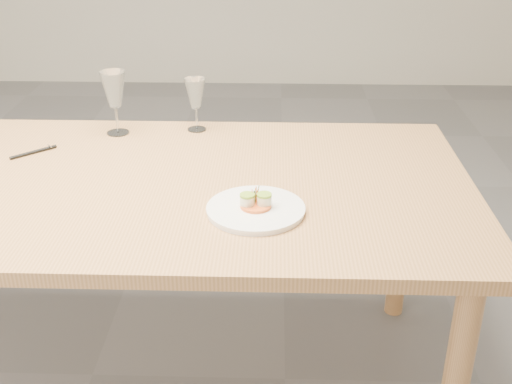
{
  "coord_description": "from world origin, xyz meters",
  "views": [
    {
      "loc": [
        0.62,
        -1.69,
        1.55
      ],
      "look_at": [
        0.57,
        -0.17,
        0.8
      ],
      "focal_mm": 45.0,
      "sensor_mm": 36.0,
      "label": 1
    }
  ],
  "objects_px": {
    "ballpoint_pen": "(34,152)",
    "wine_glass_2": "(114,91)",
    "wine_glass_3": "(195,95)",
    "dining_table": "(67,199)",
    "dinner_plate": "(256,208)"
  },
  "relations": [
    {
      "from": "dinner_plate",
      "to": "wine_glass_3",
      "type": "relative_size",
      "value": 1.43
    },
    {
      "from": "ballpoint_pen",
      "to": "wine_glass_2",
      "type": "distance_m",
      "value": 0.33
    },
    {
      "from": "ballpoint_pen",
      "to": "wine_glass_2",
      "type": "bearing_deg",
      "value": -3.33
    },
    {
      "from": "dining_table",
      "to": "wine_glass_3",
      "type": "height_order",
      "value": "wine_glass_3"
    },
    {
      "from": "dining_table",
      "to": "dinner_plate",
      "type": "bearing_deg",
      "value": -18.63
    },
    {
      "from": "wine_glass_2",
      "to": "wine_glass_3",
      "type": "height_order",
      "value": "wine_glass_2"
    },
    {
      "from": "ballpoint_pen",
      "to": "wine_glass_2",
      "type": "height_order",
      "value": "wine_glass_2"
    },
    {
      "from": "dinner_plate",
      "to": "wine_glass_2",
      "type": "distance_m",
      "value": 0.77
    },
    {
      "from": "dinner_plate",
      "to": "wine_glass_2",
      "type": "xyz_separation_m",
      "value": [
        -0.5,
        0.57,
        0.14
      ]
    },
    {
      "from": "dining_table",
      "to": "ballpoint_pen",
      "type": "xyz_separation_m",
      "value": [
        -0.15,
        0.18,
        0.07
      ]
    },
    {
      "from": "wine_glass_3",
      "to": "dining_table",
      "type": "bearing_deg",
      "value": -129.76
    },
    {
      "from": "dinner_plate",
      "to": "ballpoint_pen",
      "type": "relative_size",
      "value": 2.17
    },
    {
      "from": "wine_glass_2",
      "to": "wine_glass_3",
      "type": "xyz_separation_m",
      "value": [
        0.27,
        0.04,
        -0.02
      ]
    },
    {
      "from": "dining_table",
      "to": "wine_glass_2",
      "type": "height_order",
      "value": "wine_glass_2"
    },
    {
      "from": "dinner_plate",
      "to": "wine_glass_2",
      "type": "bearing_deg",
      "value": 131.14
    }
  ]
}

